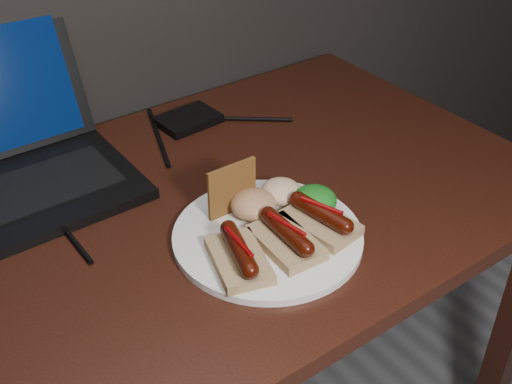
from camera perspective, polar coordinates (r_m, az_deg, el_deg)
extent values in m
cube|color=#37160D|center=(1.01, -10.64, -4.27)|extent=(1.40, 0.70, 0.03)
cube|color=#37160D|center=(1.45, 21.46, -12.13)|extent=(0.05, 0.05, 0.72)
cube|color=#37160D|center=(1.72, 5.54, -0.80)|extent=(0.05, 0.05, 0.72)
cube|color=black|center=(1.10, -20.98, -0.79)|extent=(0.41, 0.25, 0.02)
cube|color=black|center=(1.10, -21.10, -0.35)|extent=(0.35, 0.14, 0.00)
cube|color=black|center=(1.27, -6.05, 6.42)|extent=(0.12, 0.09, 0.02)
cylinder|color=black|center=(1.02, -16.51, -3.36)|extent=(0.01, 0.18, 0.01)
cylinder|color=black|center=(1.23, -8.67, 4.90)|extent=(0.08, 0.21, 0.01)
cylinder|color=black|center=(1.28, 0.08, 6.50)|extent=(0.12, 0.09, 0.01)
cylinder|color=white|center=(0.97, 1.04, -3.94)|extent=(0.36, 0.36, 0.01)
cube|color=tan|center=(0.90, -1.52, -6.05)|extent=(0.10, 0.13, 0.02)
cylinder|color=#481004|center=(0.89, -1.54, -5.06)|extent=(0.05, 0.10, 0.02)
sphere|color=#481004|center=(0.86, -0.54, -6.99)|extent=(0.02, 0.02, 0.02)
sphere|color=#481004|center=(0.93, -2.46, -3.27)|extent=(0.02, 0.02, 0.02)
cylinder|color=#6D0505|center=(0.88, -1.55, -4.44)|extent=(0.01, 0.07, 0.01)
cube|color=tan|center=(0.93, 2.69, -4.48)|extent=(0.08, 0.12, 0.02)
cylinder|color=#481004|center=(0.92, 2.72, -3.50)|extent=(0.03, 0.10, 0.02)
sphere|color=#481004|center=(0.89, 4.48, -5.09)|extent=(0.03, 0.02, 0.02)
sphere|color=#481004|center=(0.95, 1.08, -2.00)|extent=(0.03, 0.02, 0.02)
cylinder|color=#6D0505|center=(0.91, 2.75, -2.88)|extent=(0.02, 0.07, 0.01)
cube|color=tan|center=(0.97, 5.71, -2.79)|extent=(0.09, 0.12, 0.02)
cylinder|color=#481004|center=(0.96, 5.78, -1.82)|extent=(0.04, 0.10, 0.02)
sphere|color=#481004|center=(0.94, 7.97, -3.06)|extent=(0.03, 0.02, 0.02)
sphere|color=#481004|center=(0.99, 3.71, -0.63)|extent=(0.03, 0.02, 0.02)
cylinder|color=#6D0505|center=(0.95, 5.83, -1.22)|extent=(0.03, 0.07, 0.01)
cube|color=olive|center=(0.98, -2.15, 0.29)|extent=(0.09, 0.01, 0.08)
ellipsoid|color=#145A12|center=(1.00, 5.22, -0.72)|extent=(0.07, 0.07, 0.04)
ellipsoid|color=#9E2C0F|center=(0.99, -0.22, -1.09)|extent=(0.07, 0.07, 0.04)
ellipsoid|color=beige|center=(1.02, 2.22, 0.07)|extent=(0.06, 0.06, 0.04)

